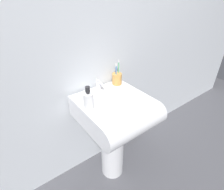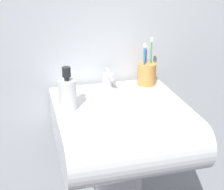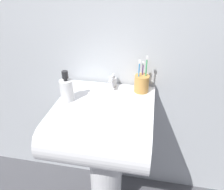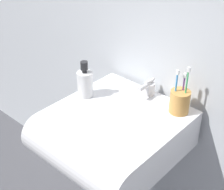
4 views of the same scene
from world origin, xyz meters
TOP-DOWN VIEW (x-y plane):
  - ground_plane at (0.00, 0.00)m, footprint 6.00×6.00m
  - wall_back at (0.00, 0.28)m, footprint 5.00×0.05m
  - sink_pedestal at (0.00, 0.00)m, footprint 0.20×0.20m
  - sink_basin at (0.00, -0.06)m, footprint 0.51×0.56m
  - faucet at (0.01, 0.19)m, footprint 0.05×0.11m
  - toothbrush_cup at (0.18, 0.17)m, footprint 0.08×0.08m
  - soap_bottle at (-0.20, -0.00)m, footprint 0.07×0.07m

SIDE VIEW (x-z plane):
  - ground_plane at x=0.00m, z-range 0.00..0.00m
  - sink_pedestal at x=0.00m, z-range 0.00..0.66m
  - sink_basin at x=0.00m, z-range 0.66..0.84m
  - faucet at x=0.01m, z-range 0.84..0.91m
  - toothbrush_cup at x=0.18m, z-range 0.78..1.00m
  - soap_bottle at x=-0.20m, z-range 0.82..0.99m
  - wall_back at x=0.00m, z-range 0.00..2.40m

